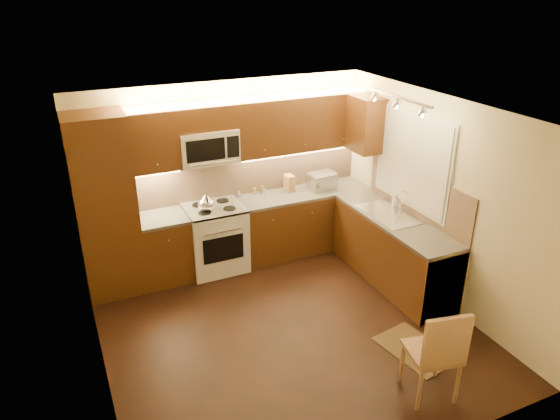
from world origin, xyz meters
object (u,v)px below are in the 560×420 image
microwave (207,146)px  knife_block (289,183)px  soap_bottle (396,199)px  toaster_oven (322,181)px  kettle (206,202)px  stove (216,238)px  sink (390,209)px  dining_chair (432,350)px

microwave → knife_block: (1.18, 0.02, -0.70)m
knife_block → soap_bottle: size_ratio=1.23×
toaster_oven → kettle: bearing=178.4°
stove → toaster_oven: bearing=1.4°
microwave → soap_bottle: 2.59m
sink → soap_bottle: bearing=38.4°
sink → toaster_oven: toaster_oven is taller
stove → dining_chair: 3.32m
soap_bottle → dining_chair: (-1.13, -2.19, -0.49)m
toaster_oven → knife_block: 0.48m
microwave → sink: size_ratio=0.88×
kettle → soap_bottle: bearing=-16.3°
knife_block → kettle: bearing=-170.9°
kettle → knife_block: size_ratio=1.08×
microwave → dining_chair: 3.65m
stove → toaster_oven: size_ratio=2.41×
dining_chair → sink: bearing=77.9°
kettle → toaster_oven: bearing=7.5°
sink → stove: bearing=150.6°
stove → knife_block: 1.31m
toaster_oven → soap_bottle: (0.60, -0.97, -0.02)m
kettle → soap_bottle: size_ratio=1.32×
soap_bottle → stove: bearing=177.6°
stove → toaster_oven: (1.64, 0.04, 0.55)m
stove → toaster_oven: toaster_oven is taller
toaster_oven → dining_chair: size_ratio=0.38×
knife_block → soap_bottle: bearing=-46.8°
microwave → kettle: bearing=-119.8°
soap_bottle → sink: bearing=-121.3°
knife_block → dining_chair: 3.32m
kettle → knife_block: kettle is taller
stove → sink: size_ratio=1.07×
sink → toaster_oven: bearing=107.0°
stove → kettle: kettle is taller
toaster_oven → dining_chair: bearing=-105.1°
sink → toaster_oven: 1.22m
kettle → toaster_oven: kettle is taller
dining_chair → knife_block: bearing=100.6°
stove → sink: 2.35m
toaster_oven → stove: bearing=175.9°
microwave → knife_block: 1.37m
sink → dining_chair: (-0.89, -2.00, -0.47)m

